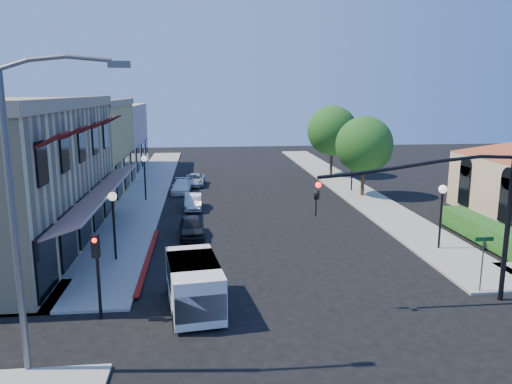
{
  "coord_description": "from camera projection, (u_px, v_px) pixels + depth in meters",
  "views": [
    {
      "loc": [
        -4.07,
        -16.52,
        8.43
      ],
      "look_at": [
        -0.97,
        11.99,
        2.6
      ],
      "focal_mm": 35.0,
      "sensor_mm": 36.0,
      "label": 1
    }
  ],
  "objects": [
    {
      "name": "secondary_signal",
      "position": [
        97.0,
        261.0,
        18.27
      ],
      "size": [
        0.28,
        0.42,
        3.32
      ],
      "color": "black",
      "rests_on": "ground"
    },
    {
      "name": "lamppost_right_near",
      "position": [
        442.0,
        201.0,
        26.35
      ],
      "size": [
        0.44,
        0.44,
        3.57
      ],
      "color": "black",
      "rests_on": "ground"
    },
    {
      "name": "parked_car_c",
      "position": [
        181.0,
        187.0,
        41.83
      ],
      "size": [
        1.62,
        3.74,
        1.07
      ],
      "primitive_type": "imported",
      "rotation": [
        0.0,
        0.0,
        -0.03
      ],
      "color": "white",
      "rests_on": "ground"
    },
    {
      "name": "signal_mast_arm",
      "position": [
        459.0,
        204.0,
        19.46
      ],
      "size": [
        8.01,
        0.39,
        6.0
      ],
      "color": "black",
      "rests_on": "ground"
    },
    {
      "name": "lamppost_left_near",
      "position": [
        113.0,
        209.0,
        24.55
      ],
      "size": [
        0.44,
        0.44,
        3.57
      ],
      "color": "black",
      "rests_on": "ground"
    },
    {
      "name": "parked_car_d",
      "position": [
        195.0,
        180.0,
        45.07
      ],
      "size": [
        1.99,
        3.93,
        1.06
      ],
      "primitive_type": "imported",
      "rotation": [
        0.0,
        0.0,
        -0.06
      ],
      "color": "silver",
      "rests_on": "ground"
    },
    {
      "name": "sidewalk_left",
      "position": [
        149.0,
        188.0,
        43.57
      ],
      "size": [
        3.5,
        50.0,
        0.12
      ],
      "primitive_type": "cube",
      "color": "gray",
      "rests_on": "ground"
    },
    {
      "name": "yellow_stucco_building",
      "position": [
        63.0,
        148.0,
        41.14
      ],
      "size": [
        10.0,
        12.0,
        7.6
      ],
      "primitive_type": "cube",
      "color": "tan",
      "rests_on": "ground"
    },
    {
      "name": "white_van",
      "position": [
        194.0,
        282.0,
        19.41
      ],
      "size": [
        2.43,
        4.56,
        1.93
      ],
      "color": "silver",
      "rests_on": "ground"
    },
    {
      "name": "lamppost_left_far",
      "position": [
        144.0,
        167.0,
        38.19
      ],
      "size": [
        0.44,
        0.44,
        3.57
      ],
      "color": "black",
      "rests_on": "ground"
    },
    {
      "name": "sidewalk_right",
      "position": [
        344.0,
        184.0,
        45.42
      ],
      "size": [
        3.5,
        50.0,
        0.12
      ],
      "primitive_type": "cube",
      "color": "gray",
      "rests_on": "ground"
    },
    {
      "name": "ground",
      "position": [
        318.0,
        326.0,
        18.2
      ],
      "size": [
        120.0,
        120.0,
        0.0
      ],
      "primitive_type": "plane",
      "color": "black",
      "rests_on": "ground"
    },
    {
      "name": "street_tree_b",
      "position": [
        332.0,
        131.0,
        49.4
      ],
      "size": [
        4.94,
        4.94,
        7.02
      ],
      "color": "#352615",
      "rests_on": "ground"
    },
    {
      "name": "street_name_sign",
      "position": [
        483.0,
        255.0,
        20.8
      ],
      "size": [
        0.8,
        0.06,
        2.5
      ],
      "color": "#595B5E",
      "rests_on": "ground"
    },
    {
      "name": "parked_car_a",
      "position": [
        191.0,
        227.0,
        29.27
      ],
      "size": [
        1.6,
        3.58,
        1.2
      ],
      "primitive_type": "imported",
      "rotation": [
        0.0,
        0.0,
        0.05
      ],
      "color": "black",
      "rests_on": "ground"
    },
    {
      "name": "hedge",
      "position": [
        484.0,
        243.0,
        28.21
      ],
      "size": [
        1.4,
        8.0,
        1.1
      ],
      "primitive_type": "cube",
      "color": "#184E16",
      "rests_on": "ground"
    },
    {
      "name": "lamppost_right_far",
      "position": [
        352.0,
        160.0,
        41.94
      ],
      "size": [
        0.44,
        0.44,
        3.57
      ],
      "color": "black",
      "rests_on": "ground"
    },
    {
      "name": "street_tree_a",
      "position": [
        364.0,
        145.0,
        39.73
      ],
      "size": [
        4.56,
        4.56,
        6.48
      ],
      "color": "#352615",
      "rests_on": "ground"
    },
    {
      "name": "curb_red_strip",
      "position": [
        148.0,
        260.0,
        25.27
      ],
      "size": [
        0.25,
        10.0,
        0.06
      ],
      "primitive_type": "cube",
      "color": "maroon",
      "rests_on": "ground"
    },
    {
      "name": "cobra_streetlight",
      "position": [
        25.0,
        204.0,
        14.24
      ],
      "size": [
        3.6,
        0.25,
        9.31
      ],
      "color": "#595B5E",
      "rests_on": "ground"
    },
    {
      "name": "pink_stucco_building",
      "position": [
        94.0,
        138.0,
        52.89
      ],
      "size": [
        10.0,
        12.0,
        7.0
      ],
      "primitive_type": "cube",
      "color": "beige",
      "rests_on": "ground"
    },
    {
      "name": "parked_car_b",
      "position": [
        193.0,
        202.0,
        36.09
      ],
      "size": [
        1.23,
        3.43,
        1.12
      ],
      "primitive_type": "imported",
      "rotation": [
        0.0,
        0.0,
        0.01
      ],
      "color": "#BABDC0",
      "rests_on": "ground"
    }
  ]
}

